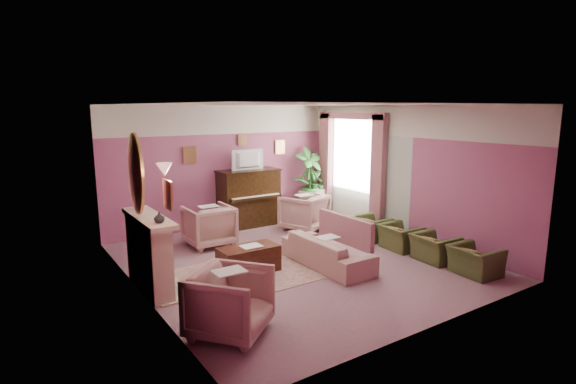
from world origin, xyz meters
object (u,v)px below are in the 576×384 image
side_table (314,202)px  sofa (327,246)px  floral_armchair_front (230,299)px  television (249,158)px  floral_armchair_right (304,210)px  coffee_table (249,260)px  floral_armchair_left (209,223)px  piano (249,198)px  olive_chair_a (475,256)px  olive_chair_c (400,233)px  olive_chair_d (371,224)px  olive_chair_b (435,244)px

side_table → sofa: bearing=-123.5°
floral_armchair_front → side_table: size_ratio=1.30×
television → floral_armchair_right: bearing=-49.4°
coffee_table → floral_armchair_left: floral_armchair_left is taller
floral_armchair_left → side_table: floral_armchair_left is taller
piano → floral_armchair_left: size_ratio=1.53×
olive_chair_a → side_table: bearing=86.8°
coffee_table → olive_chair_c: (3.08, -0.54, 0.10)m
sofa → side_table: bearing=56.5°
floral_armchair_right → floral_armchair_left: bearing=177.1°
television → floral_armchair_right: size_ratio=0.88×
sofa → olive_chair_d: bearing=23.5°
olive_chair_a → side_table: 4.80m
floral_armchair_left → olive_chair_b: size_ratio=1.22×
floral_armchair_left → olive_chair_a: size_ratio=1.22×
olive_chair_b → olive_chair_d: bearing=90.0°
piano → floral_armchair_front: size_ratio=1.53×
floral_armchair_left → olive_chair_b: floral_armchair_left is taller
olive_chair_a → olive_chair_c: size_ratio=1.00×
piano → side_table: 1.89m
floral_armchair_front → television: bearing=58.4°
coffee_table → sofa: (1.29, -0.49, 0.15)m
floral_armchair_front → floral_armchair_right: bearing=43.7°
olive_chair_b → olive_chair_d: same height
television → sofa: size_ratio=0.43×
olive_chair_b → side_table: bearing=86.2°
floral_armchair_right → sofa: bearing=-115.9°
floral_armchair_front → coffee_table: bearing=55.3°
floral_armchair_right → side_table: size_ratio=1.30×
piano → olive_chair_a: size_ratio=1.87×
olive_chair_a → olive_chair_c: bearing=90.0°
coffee_table → olive_chair_d: (3.08, 0.28, 0.10)m
floral_armchair_front → olive_chair_a: floral_armchair_front is taller
television → floral_armchair_left: 2.02m
sofa → floral_armchair_right: (1.04, 2.15, 0.08)m
television → olive_chair_d: television is taller
piano → television: television is taller
coffee_table → olive_chair_a: olive_chair_a is taller
piano → floral_armchair_right: (0.85, -1.04, -0.19)m
television → floral_armchair_right: television is taller
sofa → olive_chair_d: 1.95m
olive_chair_a → floral_armchair_front: bearing=173.9°
olive_chair_d → olive_chair_a: bearing=-90.0°
olive_chair_d → olive_chair_c: bearing=-90.0°
floral_armchair_left → floral_armchair_right: size_ratio=1.00×
coffee_table → olive_chair_a: size_ratio=1.33×
floral_armchair_right → olive_chair_b: (0.75, -3.01, -0.13)m
coffee_table → olive_chair_c: size_ratio=1.33×
floral_armchair_right → olive_chair_c: 2.32m
olive_chair_c → piano: bearing=116.3°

